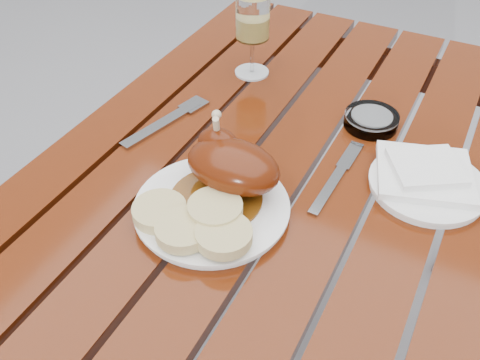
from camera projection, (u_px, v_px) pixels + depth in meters
name	position (u px, v px, depth m)	size (l,w,h in m)	color
table	(276.00, 283.00, 1.22)	(0.80, 1.20, 0.75)	#68250C
dinner_plate	(212.00, 208.00, 0.86)	(0.25, 0.25, 0.02)	white
roast_duck	(230.00, 165.00, 0.86)	(0.17, 0.17, 0.12)	#5E310A
bread_dumplings	(195.00, 221.00, 0.80)	(0.20, 0.14, 0.03)	#CBB97C
wine_glass	(252.00, 36.00, 1.13)	(0.08, 0.08, 0.18)	#E4CB67
side_plate	(427.00, 185.00, 0.90)	(0.20, 0.20, 0.02)	white
napkin	(424.00, 173.00, 0.90)	(0.16, 0.14, 0.01)	white
ashtray	(371.00, 120.00, 1.03)	(0.10, 0.10, 0.03)	#B2B7BC
fork	(162.00, 124.00, 1.04)	(0.02, 0.19, 0.01)	gray
knife	(333.00, 182.00, 0.91)	(0.02, 0.18, 0.01)	gray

